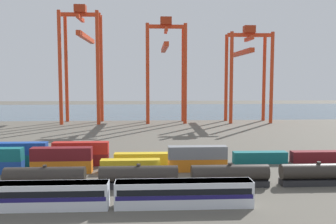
# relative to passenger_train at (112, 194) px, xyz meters

# --- Properties ---
(ground_plane) EXTENTS (420.00, 420.00, 0.00)m
(ground_plane) POSITION_rel_passenger_train_xyz_m (8.45, 59.63, -2.14)
(ground_plane) COLOR #5B564C
(harbour_water) EXTENTS (400.00, 110.00, 0.01)m
(harbour_water) POSITION_rel_passenger_train_xyz_m (8.45, 169.25, -2.14)
(harbour_water) COLOR #475B6B
(harbour_water) RESTS_ON ground_plane
(passenger_train) EXTENTS (41.71, 3.14, 3.90)m
(passenger_train) POSITION_rel_passenger_train_xyz_m (0.00, 0.00, 0.00)
(passenger_train) COLOR silver
(passenger_train) RESTS_ON ground_plane
(freight_tank_row) EXTENTS (61.93, 2.74, 4.20)m
(freight_tank_row) POSITION_rel_passenger_train_xyz_m (11.70, 9.85, -0.19)
(freight_tank_row) COLOR #232326
(freight_tank_row) RESTS_ON ground_plane
(shipping_container_2) EXTENTS (12.10, 2.44, 2.60)m
(shipping_container_2) POSITION_rel_passenger_train_xyz_m (-12.15, 20.77, -0.84)
(shipping_container_2) COLOR orange
(shipping_container_2) RESTS_ON ground_plane
(shipping_container_3) EXTENTS (12.10, 2.44, 2.60)m
(shipping_container_3) POSITION_rel_passenger_train_xyz_m (-12.15, 20.77, 1.76)
(shipping_container_3) COLOR maroon
(shipping_container_3) RESTS_ON shipping_container_2
(shipping_container_4) EXTENTS (12.10, 2.44, 2.60)m
(shipping_container_4) POSITION_rel_passenger_train_xyz_m (1.64, 20.77, -0.84)
(shipping_container_4) COLOR gold
(shipping_container_4) RESTS_ON ground_plane
(shipping_container_5) EXTENTS (12.10, 2.44, 2.60)m
(shipping_container_5) POSITION_rel_passenger_train_xyz_m (15.44, 20.77, -0.84)
(shipping_container_5) COLOR orange
(shipping_container_5) RESTS_ON ground_plane
(shipping_container_6) EXTENTS (12.10, 2.44, 2.60)m
(shipping_container_6) POSITION_rel_passenger_train_xyz_m (15.44, 20.77, 1.76)
(shipping_container_6) COLOR slate
(shipping_container_6) RESTS_ON shipping_container_5
(shipping_container_7) EXTENTS (12.10, 2.44, 2.60)m
(shipping_container_7) POSITION_rel_passenger_train_xyz_m (-22.87, 27.09, -0.84)
(shipping_container_7) COLOR #146066
(shipping_container_7) RESTS_ON ground_plane
(shipping_container_8) EXTENTS (12.10, 2.44, 2.60)m
(shipping_container_8) POSITION_rel_passenger_train_xyz_m (-22.87, 27.09, 1.76)
(shipping_container_8) COLOR #1C4299
(shipping_container_8) RESTS_ON shipping_container_7
(shipping_container_9) EXTENTS (12.10, 2.44, 2.60)m
(shipping_container_9) POSITION_rel_passenger_train_xyz_m (-9.53, 27.09, -0.84)
(shipping_container_9) COLOR maroon
(shipping_container_9) RESTS_ON ground_plane
(shipping_container_10) EXTENTS (12.10, 2.44, 2.60)m
(shipping_container_10) POSITION_rel_passenger_train_xyz_m (-9.53, 27.09, 1.76)
(shipping_container_10) COLOR #AD211C
(shipping_container_10) RESTS_ON shipping_container_9
(shipping_container_11) EXTENTS (12.10, 2.44, 2.60)m
(shipping_container_11) POSITION_rel_passenger_train_xyz_m (3.82, 27.09, -0.84)
(shipping_container_11) COLOR gold
(shipping_container_11) RESTS_ON ground_plane
(shipping_container_12) EXTENTS (6.04, 2.44, 2.60)m
(shipping_container_12) POSITION_rel_passenger_train_xyz_m (17.16, 27.09, -0.84)
(shipping_container_12) COLOR slate
(shipping_container_12) RESTS_ON ground_plane
(shipping_container_13) EXTENTS (12.10, 2.44, 2.60)m
(shipping_container_13) POSITION_rel_passenger_train_xyz_m (30.50, 27.09, -0.84)
(shipping_container_13) COLOR #146066
(shipping_container_13) RESTS_ON ground_plane
(shipping_container_14) EXTENTS (12.10, 2.44, 2.60)m
(shipping_container_14) POSITION_rel_passenger_train_xyz_m (43.84, 27.09, -0.84)
(shipping_container_14) COLOR maroon
(shipping_container_14) RESTS_ON ground_plane
(gantry_crane_west) EXTENTS (17.12, 39.01, 50.44)m
(gantry_crane_west) POSITION_rel_passenger_train_xyz_m (-23.55, 109.33, 28.74)
(gantry_crane_west) COLOR red
(gantry_crane_west) RESTS_ON ground_plane
(gantry_crane_central) EXTENTS (17.59, 38.06, 45.65)m
(gantry_crane_central) POSITION_rel_passenger_train_xyz_m (12.94, 109.49, 25.85)
(gantry_crane_central) COLOR red
(gantry_crane_central) RESTS_ON ground_plane
(gantry_crane_east) EXTENTS (19.13, 36.74, 42.30)m
(gantry_crane_east) POSITION_rel_passenger_train_xyz_m (49.43, 109.35, 24.05)
(gantry_crane_east) COLOR red
(gantry_crane_east) RESTS_ON ground_plane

